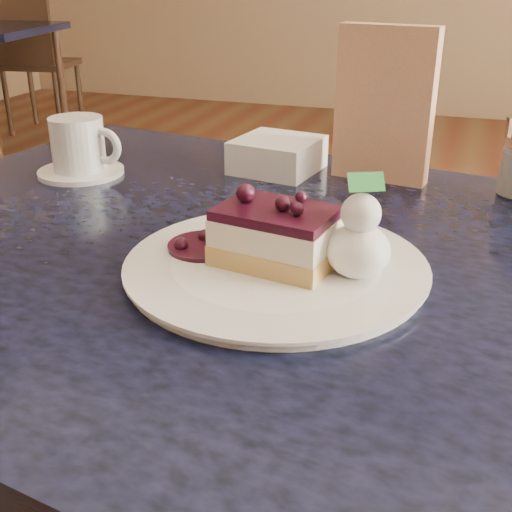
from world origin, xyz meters
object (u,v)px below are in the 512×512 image
(main_table, at_px, (294,316))
(coffee_set, at_px, (80,149))
(dessert_plate, at_px, (276,267))
(cheesecake_slice, at_px, (276,236))

(main_table, relative_size, coffee_set, 9.48)
(main_table, bearing_deg, coffee_set, 164.03)
(main_table, height_order, dessert_plate, dessert_plate)
(main_table, height_order, coffee_set, coffee_set)
(cheesecake_slice, relative_size, coffee_set, 0.95)
(main_table, bearing_deg, cheesecake_slice, -90.00)
(dessert_plate, height_order, coffee_set, coffee_set)
(main_table, relative_size, dessert_plate, 4.26)
(dessert_plate, xyz_separation_m, coffee_set, (-0.41, 0.25, 0.04))
(cheesecake_slice, distance_m, coffee_set, 0.49)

